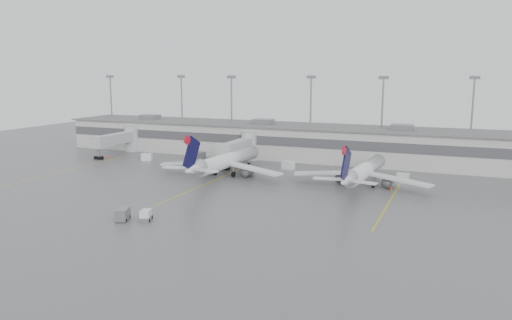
% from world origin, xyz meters
% --- Properties ---
extents(ground, '(260.00, 260.00, 0.00)m').
position_xyz_m(ground, '(0.00, 0.00, 0.00)').
color(ground, '#535355').
rests_on(ground, ground).
extents(terminal, '(152.00, 17.00, 9.45)m').
position_xyz_m(terminal, '(-0.01, 57.98, 4.17)').
color(terminal, '#B1B0AB').
rests_on(terminal, ground).
extents(light_masts, '(142.40, 8.00, 20.60)m').
position_xyz_m(light_masts, '(0.00, 63.75, 12.03)').
color(light_masts, gray).
rests_on(light_masts, ground).
extents(jet_bridge_left, '(4.00, 17.20, 7.00)m').
position_xyz_m(jet_bridge_left, '(-55.50, 45.72, 3.87)').
color(jet_bridge_left, '#A0A3A5').
rests_on(jet_bridge_left, ground).
extents(jet_bridge_right, '(4.00, 17.20, 7.00)m').
position_xyz_m(jet_bridge_right, '(-20.50, 45.72, 3.87)').
color(jet_bridge_right, '#A0A3A5').
rests_on(jet_bridge_right, ground).
extents(stand_markings, '(105.25, 40.00, 0.01)m').
position_xyz_m(stand_markings, '(-0.00, 24.00, 0.01)').
color(stand_markings, '#C3B00B').
rests_on(stand_markings, ground).
extents(jet_mid_left, '(28.17, 31.63, 10.23)m').
position_xyz_m(jet_mid_left, '(-17.47, 30.29, 3.18)').
color(jet_mid_left, silver).
rests_on(jet_mid_left, ground).
extents(jet_mid_right, '(26.47, 29.75, 9.62)m').
position_xyz_m(jet_mid_right, '(11.16, 31.71, 2.99)').
color(jet_mid_right, silver).
rests_on(jet_mid_right, ground).
extents(baggage_tug, '(2.31, 2.85, 1.60)m').
position_xyz_m(baggage_tug, '(-14.12, -3.32, 0.62)').
color(baggage_tug, silver).
rests_on(baggage_tug, ground).
extents(baggage_cart, '(2.48, 3.17, 1.79)m').
position_xyz_m(baggage_cart, '(-17.32, -4.52, 0.94)').
color(baggage_cart, slate).
rests_on(baggage_cart, ground).
extents(gse_uld_a, '(2.88, 2.36, 1.76)m').
position_xyz_m(gse_uld_a, '(-43.31, 39.14, 0.88)').
color(gse_uld_a, silver).
rests_on(gse_uld_a, ground).
extents(gse_uld_b, '(2.97, 2.37, 1.84)m').
position_xyz_m(gse_uld_b, '(-7.50, 41.88, 0.92)').
color(gse_uld_b, silver).
rests_on(gse_uld_b, ground).
extents(gse_uld_c, '(2.38, 1.68, 1.62)m').
position_xyz_m(gse_uld_c, '(17.72, 38.67, 0.81)').
color(gse_uld_c, silver).
rests_on(gse_uld_c, ground).
extents(gse_loader, '(2.98, 3.84, 2.12)m').
position_xyz_m(gse_loader, '(-31.39, 43.56, 1.06)').
color(gse_loader, slate).
rests_on(gse_loader, ground).
extents(cone_a, '(0.46, 0.46, 0.73)m').
position_xyz_m(cone_a, '(-54.89, 38.98, 0.37)').
color(cone_a, '#FF4105').
rests_on(cone_a, ground).
extents(cone_b, '(0.44, 0.44, 0.71)m').
position_xyz_m(cone_b, '(-17.14, 37.99, 0.35)').
color(cone_b, '#FF4105').
rests_on(cone_b, ground).
extents(cone_c, '(0.43, 0.43, 0.69)m').
position_xyz_m(cone_c, '(16.51, 30.56, 0.34)').
color(cone_c, '#FF4105').
rests_on(cone_c, ground).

